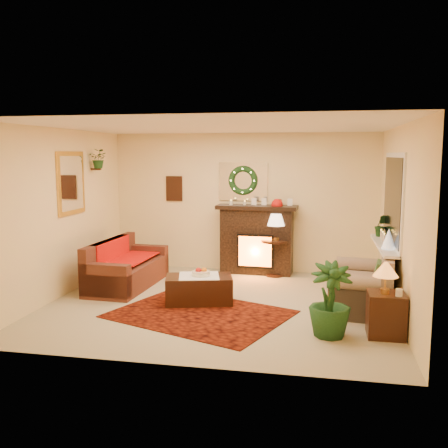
% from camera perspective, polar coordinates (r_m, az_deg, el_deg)
% --- Properties ---
extents(floor, '(5.00, 5.00, 0.00)m').
position_cam_1_polar(floor, '(7.53, -0.52, -9.07)').
color(floor, beige).
rests_on(floor, ground).
extents(ceiling, '(5.00, 5.00, 0.00)m').
position_cam_1_polar(ceiling, '(7.21, -0.54, 11.11)').
color(ceiling, white).
rests_on(ceiling, ground).
extents(wall_back, '(5.00, 5.00, 0.00)m').
position_cam_1_polar(wall_back, '(9.46, 2.21, 2.46)').
color(wall_back, '#EFD88C').
rests_on(wall_back, ground).
extents(wall_front, '(5.00, 5.00, 0.00)m').
position_cam_1_polar(wall_front, '(5.09, -5.63, -2.30)').
color(wall_front, '#EFD88C').
rests_on(wall_front, ground).
extents(wall_left, '(4.50, 4.50, 0.00)m').
position_cam_1_polar(wall_left, '(8.13, -18.07, 1.18)').
color(wall_left, '#EFD88C').
rests_on(wall_left, ground).
extents(wall_right, '(4.50, 4.50, 0.00)m').
position_cam_1_polar(wall_right, '(7.19, 19.40, 0.28)').
color(wall_right, '#EFD88C').
rests_on(wall_right, ground).
extents(area_rug, '(2.74, 2.41, 0.01)m').
position_cam_1_polar(area_rug, '(7.05, -2.75, -10.22)').
color(area_rug, maroon).
rests_on(area_rug, floor).
extents(sofa, '(0.88, 1.85, 0.78)m').
position_cam_1_polar(sofa, '(8.54, -10.98, -4.18)').
color(sofa, brown).
rests_on(sofa, floor).
extents(red_throw, '(0.73, 1.19, 0.02)m').
position_cam_1_polar(red_throw, '(8.67, -10.99, -3.84)').
color(red_throw, '#B42720').
rests_on(red_throw, sofa).
extents(fireplace, '(1.33, 0.47, 1.21)m').
position_cam_1_polar(fireplace, '(9.31, 3.76, -2.29)').
color(fireplace, black).
rests_on(fireplace, floor).
extents(poinsettia, '(0.21, 0.21, 0.21)m').
position_cam_1_polar(poinsettia, '(9.11, 6.09, 2.22)').
color(poinsettia, red).
rests_on(poinsettia, fireplace).
extents(mantel_candle_a, '(0.06, 0.06, 0.19)m').
position_cam_1_polar(mantel_candle_a, '(9.24, 0.81, 2.09)').
color(mantel_candle_a, white).
rests_on(mantel_candle_a, fireplace).
extents(mantel_candle_b, '(0.06, 0.06, 0.17)m').
position_cam_1_polar(mantel_candle_b, '(9.26, 2.38, 2.10)').
color(mantel_candle_b, beige).
rests_on(mantel_candle_b, fireplace).
extents(mantel_mirror, '(0.92, 0.02, 0.72)m').
position_cam_1_polar(mantel_mirror, '(9.41, 2.21, 4.88)').
color(mantel_mirror, white).
rests_on(mantel_mirror, wall_back).
extents(wreath, '(0.55, 0.11, 0.55)m').
position_cam_1_polar(wreath, '(9.37, 2.17, 4.99)').
color(wreath, '#194719').
rests_on(wreath, wall_back).
extents(wall_art, '(0.32, 0.03, 0.48)m').
position_cam_1_polar(wall_art, '(9.71, -5.71, 4.06)').
color(wall_art, '#381E11').
rests_on(wall_art, wall_back).
extents(gold_mirror, '(0.03, 0.84, 1.00)m').
position_cam_1_polar(gold_mirror, '(8.35, -17.08, 4.49)').
color(gold_mirror, gold).
rests_on(gold_mirror, wall_left).
extents(hanging_plant, '(0.33, 0.28, 0.36)m').
position_cam_1_polar(hanging_plant, '(8.94, -14.07, 6.22)').
color(hanging_plant, '#194719').
rests_on(hanging_plant, wall_left).
extents(loveseat, '(0.99, 1.51, 0.83)m').
position_cam_1_polar(loveseat, '(7.49, 15.52, -6.11)').
color(loveseat, gray).
rests_on(loveseat, floor).
extents(window_frame, '(0.03, 1.86, 1.36)m').
position_cam_1_polar(window_frame, '(7.70, 18.79, 2.66)').
color(window_frame, white).
rests_on(window_frame, wall_right).
extents(window_glass, '(0.02, 1.70, 1.22)m').
position_cam_1_polar(window_glass, '(7.70, 18.68, 2.66)').
color(window_glass, black).
rests_on(window_glass, wall_right).
extents(window_sill, '(0.22, 1.86, 0.04)m').
position_cam_1_polar(window_sill, '(7.77, 17.80, -2.31)').
color(window_sill, white).
rests_on(window_sill, wall_right).
extents(mini_tree, '(0.19, 0.19, 0.29)m').
position_cam_1_polar(mini_tree, '(7.33, 18.30, -1.59)').
color(mini_tree, white).
rests_on(mini_tree, window_sill).
extents(sill_plant, '(0.26, 0.21, 0.47)m').
position_cam_1_polar(sill_plant, '(8.41, 17.51, -0.06)').
color(sill_plant, '#236426').
rests_on(sill_plant, window_sill).
extents(side_table_round, '(0.59, 0.59, 0.67)m').
position_cam_1_polar(side_table_round, '(9.15, 5.82, -3.94)').
color(side_table_round, black).
rests_on(side_table_round, floor).
extents(lamp_cream, '(0.32, 0.32, 0.50)m').
position_cam_1_polar(lamp_cream, '(9.03, 5.98, -0.52)').
color(lamp_cream, '#FFE2BF').
rests_on(lamp_cream, side_table_round).
extents(end_table_square, '(0.44, 0.44, 0.54)m').
position_cam_1_polar(end_table_square, '(6.48, 18.01, -9.81)').
color(end_table_square, '#4F2117').
rests_on(end_table_square, floor).
extents(lamp_tiffany, '(0.30, 0.30, 0.44)m').
position_cam_1_polar(lamp_tiffany, '(6.33, 17.97, -5.75)').
color(lamp_tiffany, orange).
rests_on(lamp_tiffany, end_table_square).
extents(coffee_table, '(1.08, 0.76, 0.41)m').
position_cam_1_polar(coffee_table, '(7.50, -2.87, -7.47)').
color(coffee_table, '#382418').
rests_on(coffee_table, floor).
extents(fruit_bowl, '(0.28, 0.28, 0.06)m').
position_cam_1_polar(fruit_bowl, '(7.45, -2.64, -5.66)').
color(fruit_bowl, '#ECE8C9').
rests_on(fruit_bowl, coffee_table).
extents(floor_palm, '(1.88, 1.88, 2.74)m').
position_cam_1_polar(floor_palm, '(6.24, 12.03, -8.55)').
color(floor_palm, '#1A3718').
rests_on(floor_palm, floor).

